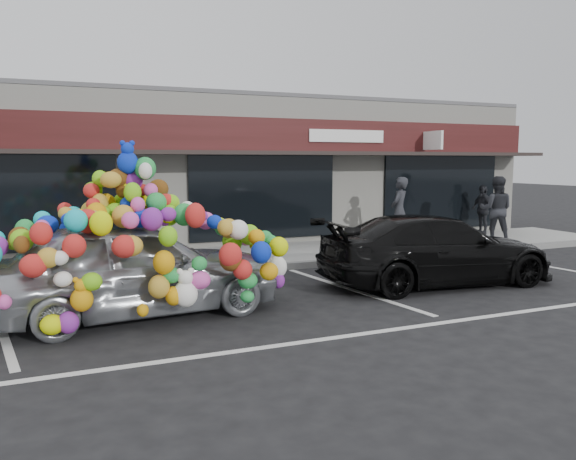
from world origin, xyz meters
name	(u,v)px	position (x,y,z in m)	size (l,w,h in m)	color
ground	(212,307)	(0.00, 0.00, 0.00)	(90.00, 90.00, 0.00)	black
shop_building	(136,170)	(0.00, 8.44, 2.16)	(24.00, 7.20, 4.31)	silver
sidewalk	(166,263)	(0.00, 4.00, 0.07)	(26.00, 3.00, 0.15)	gray
kerb	(180,275)	(0.00, 2.50, 0.07)	(26.00, 0.18, 0.16)	slate
parking_stripe_left	(0,325)	(-3.20, 0.20, 0.00)	(0.12, 4.40, 0.01)	silver
parking_stripe_mid	(351,289)	(2.80, 0.20, 0.00)	(0.12, 4.40, 0.01)	silver
parking_stripe_right	(558,268)	(8.20, 0.20, 0.00)	(0.12, 4.40, 0.01)	silver
lane_line	(388,330)	(2.00, -2.30, 0.00)	(14.00, 0.12, 0.01)	silver
toy_car	(133,256)	(-1.27, -0.05, 0.96)	(3.30, 5.03, 2.84)	#92999C
black_sedan	(436,250)	(4.59, -0.04, 0.69)	(4.77, 1.94, 1.38)	black
pedestrian_a	(399,211)	(6.40, 3.93, 1.08)	(0.68, 0.44, 1.86)	black
pedestrian_b	(496,209)	(9.16, 3.21, 1.08)	(0.91, 0.71, 1.87)	black
pedestrian_c	(482,209)	(10.13, 4.83, 0.92)	(0.38, 0.90, 1.54)	black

